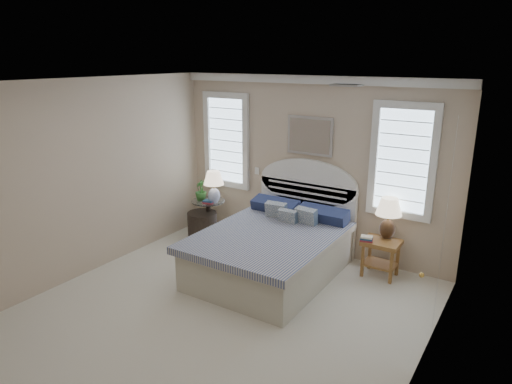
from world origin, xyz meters
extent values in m
cube|color=#ECE3C9|center=(0.00, 0.00, 0.00)|extent=(4.50, 5.00, 0.01)
cube|color=silver|center=(0.00, 0.00, 2.70)|extent=(4.50, 5.00, 0.01)
cube|color=#C5AF93|center=(0.00, 2.50, 1.35)|extent=(4.50, 0.02, 2.70)
cube|color=#C5AF93|center=(-2.25, 0.00, 1.35)|extent=(0.02, 5.00, 2.70)
cube|color=#C5AF93|center=(2.25, 0.00, 1.35)|extent=(0.02, 5.00, 2.70)
cube|color=silver|center=(0.00, 2.46, 2.64)|extent=(4.50, 0.08, 0.12)
cube|color=#B2B2B2|center=(1.20, 0.80, 2.68)|extent=(0.30, 0.20, 0.02)
cube|color=silver|center=(-0.95, 2.48, 1.15)|extent=(0.08, 0.01, 0.12)
cube|color=silver|center=(-1.55, 2.48, 1.60)|extent=(0.90, 0.06, 1.60)
cube|color=silver|center=(1.40, 2.48, 1.60)|extent=(0.90, 0.06, 1.60)
cube|color=silver|center=(0.00, 2.46, 1.82)|extent=(0.74, 0.04, 0.58)
cube|color=white|center=(2.23, 1.20, 1.20)|extent=(0.02, 1.80, 2.40)
cube|color=beige|center=(0.00, 1.33, 0.28)|extent=(1.60, 2.10, 0.55)
cube|color=navy|center=(0.00, 1.28, 0.59)|extent=(1.72, 2.15, 0.10)
cube|color=silver|center=(0.00, 2.44, 0.55)|extent=(1.62, 0.08, 1.10)
cube|color=#1E274C|center=(-0.40, 2.16, 0.73)|extent=(0.75, 0.31, 0.23)
cube|color=#1E274C|center=(0.40, 2.16, 0.73)|extent=(0.75, 0.31, 0.23)
cube|color=#2F496B|center=(-0.25, 1.93, 0.71)|extent=(0.33, 0.20, 0.34)
cube|color=#2F496B|center=(0.25, 1.93, 0.71)|extent=(0.33, 0.20, 0.34)
cube|color=#2F496B|center=(0.00, 1.83, 0.69)|extent=(0.28, 0.14, 0.29)
cylinder|color=black|center=(-1.65, 2.05, 0.01)|extent=(0.32, 0.32, 0.03)
cylinder|color=black|center=(-1.65, 2.05, 0.30)|extent=(0.08, 0.08, 0.60)
cylinder|color=silver|center=(-1.65, 2.05, 0.62)|extent=(0.56, 0.56, 0.02)
cube|color=olive|center=(1.30, 2.15, 0.50)|extent=(0.50, 0.40, 0.06)
cube|color=olive|center=(1.30, 2.15, 0.18)|extent=(0.44, 0.34, 0.03)
cube|color=olive|center=(1.10, 2.00, 0.23)|extent=(0.04, 0.04, 0.47)
cube|color=olive|center=(1.10, 2.30, 0.23)|extent=(0.04, 0.04, 0.47)
cube|color=olive|center=(1.50, 2.00, 0.23)|extent=(0.04, 0.04, 0.47)
cube|color=olive|center=(1.50, 2.30, 0.23)|extent=(0.04, 0.04, 0.47)
cylinder|color=black|center=(-1.68, 1.91, 0.22)|extent=(0.66, 0.66, 0.45)
cylinder|color=white|center=(-1.50, 2.02, 0.64)|extent=(0.15, 0.15, 0.03)
ellipsoid|color=white|center=(-1.50, 2.02, 0.75)|extent=(0.27, 0.27, 0.25)
cylinder|color=gold|center=(-1.50, 2.02, 0.91)|extent=(0.04, 0.04, 0.09)
cylinder|color=black|center=(1.32, 2.30, 0.54)|extent=(0.14, 0.14, 0.03)
ellipsoid|color=black|center=(1.32, 2.30, 0.66)|extent=(0.26, 0.26, 0.27)
cylinder|color=gold|center=(1.32, 2.30, 0.83)|extent=(0.04, 0.04, 0.10)
imported|color=#307934|center=(-1.76, 2.00, 0.80)|extent=(0.26, 0.26, 0.35)
cube|color=maroon|center=(-1.56, 1.94, 0.64)|extent=(0.21, 0.17, 0.02)
cube|color=navy|center=(-1.56, 1.94, 0.67)|extent=(0.19, 0.16, 0.02)
cube|color=maroon|center=(1.13, 2.02, 0.54)|extent=(0.20, 0.16, 0.02)
cube|color=navy|center=(1.13, 2.02, 0.57)|extent=(0.18, 0.15, 0.02)
cube|color=beige|center=(1.13, 2.02, 0.59)|extent=(0.17, 0.14, 0.02)
camera|label=1|loc=(2.97, -3.68, 2.95)|focal=32.00mm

